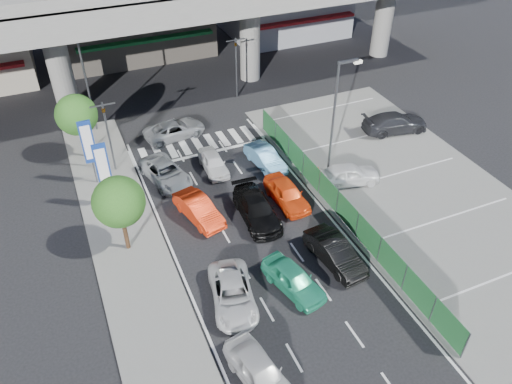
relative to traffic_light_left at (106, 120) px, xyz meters
name	(u,v)px	position (x,y,z in m)	size (l,w,h in m)	color
ground	(271,260)	(6.20, -12.00, -3.94)	(120.00, 120.00, 0.00)	black
parking_lot	(412,191)	(17.20, -10.00, -3.91)	(12.00, 28.00, 0.06)	slate
sidewalk_left	(129,248)	(-0.80, -8.00, -3.88)	(4.00, 30.00, 0.12)	slate
fence_run	(346,212)	(11.50, -11.00, -3.04)	(0.16, 22.00, 1.80)	#1E582B
traffic_light_left	(106,120)	(0.00, 0.00, 0.00)	(1.60, 1.24, 5.20)	#595B60
traffic_light_right	(236,53)	(11.70, 7.00, 0.00)	(1.60, 1.24, 5.20)	#595B60
street_lamp_right	(337,110)	(13.37, -6.00, 0.83)	(1.65, 0.22, 8.00)	#595B60
street_lamp_left	(87,72)	(-0.13, 6.00, 0.83)	(1.65, 0.22, 8.00)	#595B60
signboard_near	(103,168)	(-1.00, -4.01, -0.87)	(0.80, 0.14, 4.70)	#595B60
signboard_far	(88,144)	(-1.40, -1.01, -0.87)	(0.80, 0.14, 4.70)	#595B60
tree_near	(119,202)	(-0.80, -8.00, -0.55)	(2.80, 2.80, 4.80)	#382314
tree_far	(76,115)	(-1.60, 2.50, -0.55)	(2.80, 2.80, 4.80)	#382314
van_white_back_left	(260,372)	(2.71, -18.43, -3.25)	(1.63, 4.05, 1.38)	silver
sedan_white_mid_left	(233,294)	(3.23, -13.89, -3.32)	(2.05, 4.45, 1.24)	silver
taxi_teal_mid	(294,279)	(6.41, -14.27, -3.27)	(1.57, 3.91, 1.33)	#2BA47B
hatch_black_mid_right	(335,253)	(9.33, -13.46, -3.25)	(1.46, 4.19, 1.38)	black
taxi_orange_left	(199,209)	(3.70, -7.02, -3.27)	(1.41, 4.05, 1.33)	red
sedan_black_mid	(257,209)	(6.90, -8.40, -3.25)	(1.93, 4.76, 1.38)	black
taxi_orange_right	(287,193)	(9.24, -7.73, -3.25)	(1.63, 4.05, 1.38)	#F34913
wagon_silver_front_left	(166,173)	(2.88, -2.50, -3.30)	(2.10, 4.56, 1.27)	#AEB2B5
sedan_white_front_mid	(213,163)	(6.20, -2.58, -3.33)	(1.43, 3.56, 1.21)	silver
kei_truck_front_right	(265,158)	(9.65, -3.52, -3.29)	(1.36, 3.90, 1.28)	#5B9ACA
crossing_wagon_silver	(175,130)	(4.98, 2.67, -3.30)	(2.12, 4.60, 1.28)	#919497
parked_sedan_white	(349,174)	(13.82, -7.57, -3.17)	(1.66, 4.12, 1.40)	white
parked_sedan_dgrey	(395,123)	(20.60, -3.21, -3.15)	(2.04, 5.02, 1.46)	#29292D
traffic_cone	(318,171)	(12.38, -6.08, -3.49)	(0.39, 0.39, 0.76)	#E3540C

